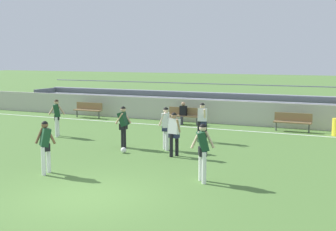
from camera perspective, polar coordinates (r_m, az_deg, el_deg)
The scene contains 16 objects.
ground_plane at distance 12.15m, azimuth -10.38°, elevation -10.06°, with size 160.00×160.00×0.00m, color #517A38.
field_line_sideline at distance 22.72m, azimuth 7.09°, elevation -1.76°, with size 44.00×0.12×0.01m, color white.
sideline_wall at distance 24.33m, azimuth 8.38°, elevation 0.33°, with size 48.00×0.16×1.27m, color #BCB7AD.
bleacher_stand at distance 26.96m, azimuth 5.05°, elevation 1.43°, with size 24.22×2.60×1.96m.
bench_far_left at distance 22.72m, azimuth 15.47°, elevation -0.59°, with size 1.80×0.40×0.90m.
bench_near_wall_gap at distance 24.27m, azimuth 2.01°, elevation 0.18°, with size 1.80×0.40×0.90m.
bench_far_right at distance 27.19m, azimuth -10.00°, elevation 0.86°, with size 1.80×0.40×0.90m.
spectator_seated at distance 24.14m, azimuth 1.91°, elevation 0.51°, with size 0.36×0.42×1.21m.
player_dark_deep_cover at distance 18.07m, azimuth -5.66°, elevation -0.97°, with size 0.53×0.45×1.66m.
player_white_wide_right at distance 17.50m, azimuth -0.27°, elevation -1.15°, with size 0.47×0.45×1.69m.
player_white_overlapping at distance 19.28m, azimuth 4.35°, elevation -0.41°, with size 0.45×0.58×1.67m.
player_dark_pressing_high at distance 13.09m, azimuth 4.39°, elevation -4.04°, with size 0.65×0.50×1.72m.
player_dark_dropping_back at distance 21.11m, azimuth -13.85°, elevation 0.13°, with size 0.70×0.49×1.69m.
player_white_wide_left at distance 16.41m, azimuth 0.77°, elevation -1.91°, with size 0.49×0.37×1.62m.
player_dark_challenging at distance 14.48m, azimuth -15.21°, elevation -3.31°, with size 0.65×0.50×1.67m.
soccer_ball at distance 17.19m, azimuth -5.62°, elevation -4.38°, with size 0.22×0.22×0.22m, color white.
Camera 1 is at (6.69, -9.47, 3.65)m, focal length 48.31 mm.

